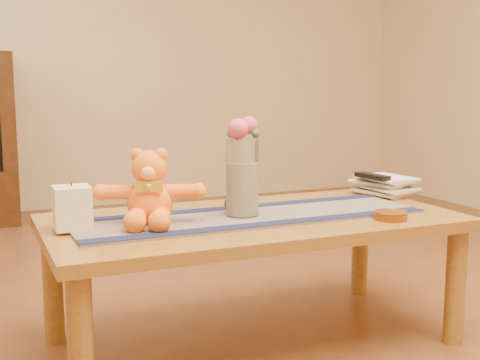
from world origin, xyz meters
name	(u,v)px	position (x,y,z in m)	size (l,w,h in m)	color
floor	(253,341)	(0.00, 0.00, 0.00)	(5.50, 5.50, 0.00)	#5A3019
wall_back	(94,21)	(0.00, 2.75, 1.35)	(5.50, 5.50, 0.00)	tan
coffee_table_top	(253,222)	(0.00, 0.00, 0.43)	(1.40, 0.70, 0.04)	brown
table_leg_fl	(81,347)	(-0.64, -0.29, 0.21)	(0.07, 0.07, 0.41)	brown
table_leg_fr	(455,286)	(0.64, -0.29, 0.21)	(0.07, 0.07, 0.41)	brown
table_leg_bl	(53,284)	(-0.64, 0.29, 0.21)	(0.07, 0.07, 0.41)	brown
table_leg_br	(360,247)	(0.64, 0.29, 0.21)	(0.07, 0.07, 0.41)	brown
persian_runner	(250,216)	(-0.02, -0.01, 0.45)	(1.20, 0.35, 0.01)	#181741
runner_border_near	(269,224)	(-0.02, -0.15, 0.46)	(1.20, 0.06, 0.00)	#14193C
runner_border_far	(233,207)	(-0.02, 0.14, 0.46)	(1.20, 0.06, 0.00)	#14193C
teddy_bear	(150,188)	(-0.36, 0.02, 0.57)	(0.34, 0.28, 0.23)	orange
pillar_candle	(72,208)	(-0.60, 0.03, 0.52)	(0.11, 0.11, 0.13)	beige
candle_wick	(71,184)	(-0.60, 0.03, 0.60)	(0.00, 0.00, 0.01)	black
glass_vase	(242,178)	(-0.04, 0.00, 0.59)	(0.11, 0.11, 0.26)	silver
potpourri_fill	(242,189)	(-0.04, 0.00, 0.55)	(0.09, 0.09, 0.18)	beige
rose_left	(238,129)	(-0.06, -0.01, 0.75)	(0.07, 0.07, 0.07)	#C6466C
rose_right	(249,125)	(-0.02, 0.00, 0.76)	(0.06, 0.06, 0.06)	#C6466C
blue_flower_back	(241,130)	(-0.03, 0.03, 0.75)	(0.04, 0.04, 0.04)	#5266B2
blue_flower_side	(232,133)	(-0.07, 0.02, 0.74)	(0.04, 0.04, 0.04)	#5266B2
leaf_sprig	(256,134)	(0.00, -0.02, 0.74)	(0.03, 0.03, 0.03)	#33662D
bronze_ball	(234,204)	(-0.05, 0.05, 0.49)	(0.07, 0.07, 0.07)	#4F3F1A
book_bottom	(370,194)	(0.59, 0.16, 0.46)	(0.17, 0.22, 0.02)	beige
book_lower	(372,190)	(0.60, 0.16, 0.48)	(0.16, 0.22, 0.02)	beige
book_upper	(369,185)	(0.58, 0.16, 0.50)	(0.17, 0.22, 0.02)	beige
book_top	(371,180)	(0.59, 0.16, 0.52)	(0.16, 0.22, 0.02)	beige
tv_remote	(372,176)	(0.59, 0.15, 0.54)	(0.04, 0.16, 0.02)	black
amber_dish	(391,216)	(0.40, -0.23, 0.46)	(0.11, 0.11, 0.03)	#BF5914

